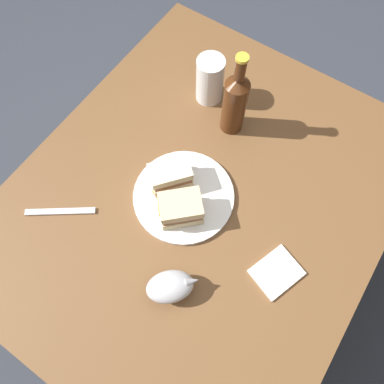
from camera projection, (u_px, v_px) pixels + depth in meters
The scene contains 14 objects.
ground_plane at pixel (197, 259), 1.63m from camera, with size 6.00×6.00×0.00m, color #333842.
dining_table at pixel (198, 236), 1.30m from camera, with size 1.10×0.91×0.71m, color brown.
plate at pixel (184, 196), 0.97m from camera, with size 0.26×0.26×0.01m, color white.
sandwich_half_left at pixel (171, 176), 0.95m from camera, with size 0.12×0.12×0.07m.
sandwich_half_right at pixel (181, 208), 0.91m from camera, with size 0.12×0.13×0.07m.
potato_wedge_front at pixel (171, 191), 0.96m from camera, with size 0.04×0.02×0.02m, color #AD702D.
potato_wedge_middle at pixel (162, 207), 0.94m from camera, with size 0.05×0.02×0.01m, color gold.
potato_wedge_back at pixel (160, 189), 0.96m from camera, with size 0.04×0.02×0.02m, color gold.
potato_wedge_left_edge at pixel (169, 206), 0.94m from camera, with size 0.04×0.02×0.02m, color gold.
pint_glass at pixel (210, 82), 1.05m from camera, with size 0.08×0.08×0.14m.
gravy_boat at pixel (171, 286), 0.84m from camera, with size 0.13×0.13×0.06m.
cider_bottle at pixel (235, 102), 0.96m from camera, with size 0.06×0.06×0.27m.
napkin at pixel (276, 272), 0.89m from camera, with size 0.11×0.09×0.01m, color silver.
fork at pixel (60, 212), 0.95m from camera, with size 0.18×0.02×0.01m, color silver.
Camera 1 is at (0.33, 0.19, 1.61)m, focal length 34.77 mm.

